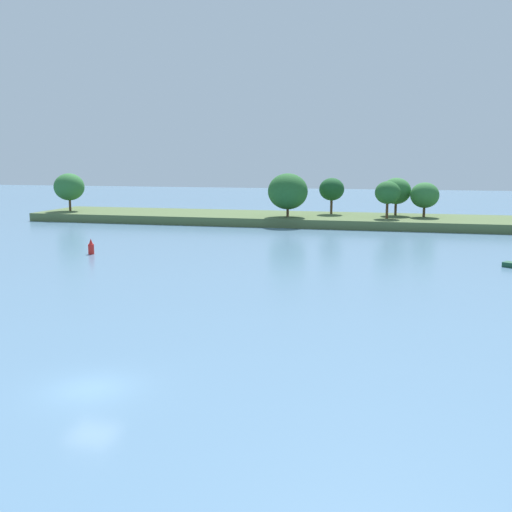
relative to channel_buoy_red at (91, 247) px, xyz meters
The scene contains 3 objects.
ground_plane 44.10m from the channel_buoy_red, 61.11° to the right, with size 400.00×400.00×0.00m, color slate.
treeline_island 42.79m from the channel_buoy_red, 67.93° to the left, with size 92.00×16.23×8.88m.
channel_buoy_red is the anchor object (origin of this frame).
Camera 1 is at (14.78, -25.73, 11.45)m, focal length 41.93 mm.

